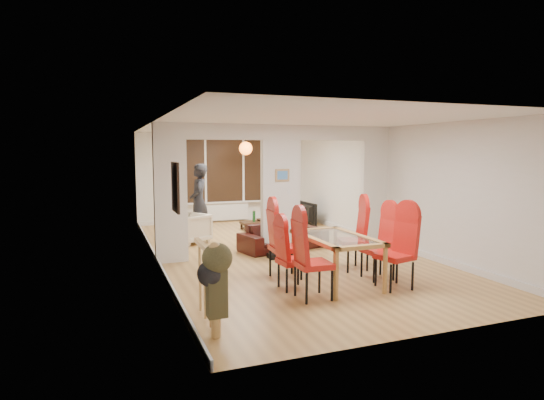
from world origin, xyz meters
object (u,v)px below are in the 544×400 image
sofa (284,236)px  person (199,202)px  coffee_table (258,225)px  television (304,213)px  dining_chair_la (314,258)px  dining_chair_rc (352,237)px  armchair (190,228)px  dining_chair_ra (395,250)px  dining_table (336,259)px  bottle (254,216)px  dining_chair_rb (378,245)px  bowl (260,220)px  dining_chair_lb (293,256)px  dining_chair_lc (286,243)px

sofa → person: size_ratio=1.07×
sofa → coffee_table: sofa is taller
sofa → television: 3.41m
television → dining_chair_la: bearing=155.3°
dining_chair_rc → armchair: size_ratio=1.57×
dining_chair_ra → armchair: (-2.27, 4.51, -0.25)m
dining_table → bottle: (0.34, 5.11, -0.01)m
dining_chair_ra → dining_chair_rb: bearing=71.0°
dining_chair_ra → bowl: bearing=78.6°
dining_chair_rb → armchair: bearing=119.1°
dining_chair_la → person: size_ratio=0.66×
sofa → dining_chair_rb: bearing=-91.1°
dining_chair_rc → dining_chair_la: bearing=-123.4°
person → television: 3.52m
person → bottle: 1.90m
dining_table → television: bearing=70.2°
dining_chair_rc → armchair: (-2.25, 3.31, -0.24)m
dining_chair_lb → dining_chair_la: bearing=-83.3°
dining_chair_rb → bowl: dining_chair_rb is taller
dining_chair_la → dining_chair_lc: (0.03, 1.11, 0.00)m
dining_table → dining_chair_rb: size_ratio=1.44×
dining_chair_rc → sofa: (-0.50, 1.97, -0.30)m
dining_chair_lc → television: (2.61, 4.96, -0.28)m
dining_chair_rc → television: 5.04m
armchair → person: size_ratio=0.41×
dining_chair_lb → person: bearing=93.2°
dining_table → dining_chair_la: size_ratio=1.37×
dining_table → sofa: (0.17, 2.59, -0.10)m
dining_chair_ra → bottle: dining_chair_ra is taller
dining_chair_lb → dining_chair_rc: size_ratio=0.87×
dining_chair_rb → dining_chair_rc: size_ratio=0.97×
dining_table → dining_chair_rb: (0.75, -0.04, 0.18)m
dining_chair_la → dining_chair_ra: bearing=2.6°
dining_chair_ra → bowl: (-0.15, 5.77, -0.35)m
armchair → coffee_table: bearing=92.4°
dining_chair_la → dining_chair_lc: 1.11m
dining_table → bowl: dining_table is taller
dining_chair_lc → dining_chair_ra: (1.33, -1.10, -0.00)m
sofa → armchair: size_ratio=2.59×
dining_chair_la → dining_chair_rb: size_ratio=1.05×
dining_chair_la → bowl: bearing=80.3°
dining_chair_lc → person: size_ratio=0.66×
dining_table → dining_chair_ra: (0.70, -0.57, 0.21)m
television → coffee_table: television is taller
bowl → dining_table: bearing=-96.0°
person → bottle: person is taller
coffee_table → sofa: bearing=-96.4°
coffee_table → dining_chair_rc: bearing=-87.2°
dining_table → dining_chair_rc: dining_chair_rc is taller
dining_chair_rc → armchair: 4.01m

